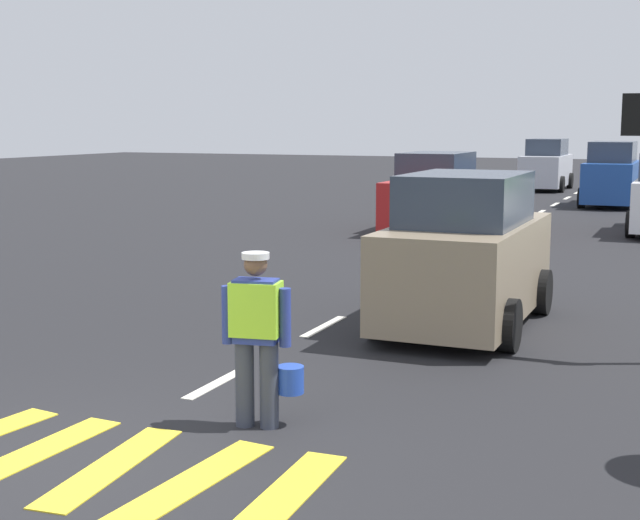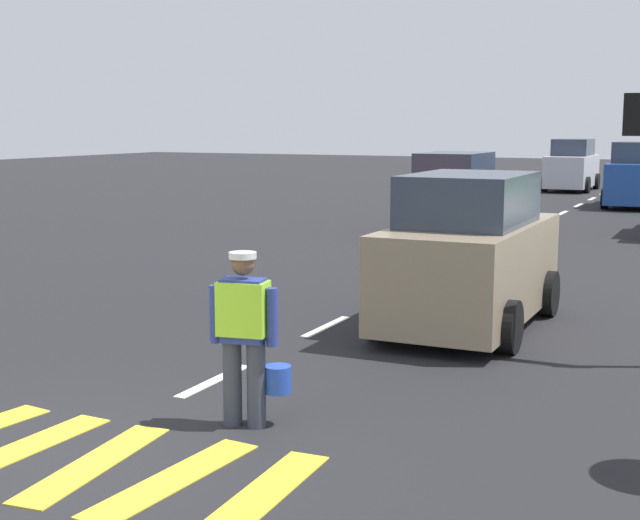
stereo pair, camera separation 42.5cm
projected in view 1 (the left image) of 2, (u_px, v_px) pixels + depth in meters
ground_plane at (525, 220)px, 26.68m from camera, size 96.00×96.00×0.00m
crosswalk_stripes at (73, 459)px, 7.72m from camera, size 4.51×1.93×0.01m
lane_center_line at (548, 208)px, 30.50m from camera, size 0.14×46.40×0.01m
road_worker at (259, 331)px, 8.44m from camera, size 0.74×0.46×1.67m
car_outgoing_ahead at (466, 256)px, 12.67m from camera, size 1.96×3.96×2.17m
car_outgoing_far at (612, 176)px, 31.26m from camera, size 1.89×4.21×2.22m
car_oncoming_second at (435, 195)px, 24.01m from camera, size 2.04×4.32×2.08m
car_oncoming_third at (546, 166)px, 38.78m from camera, size 1.92×4.20×2.18m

